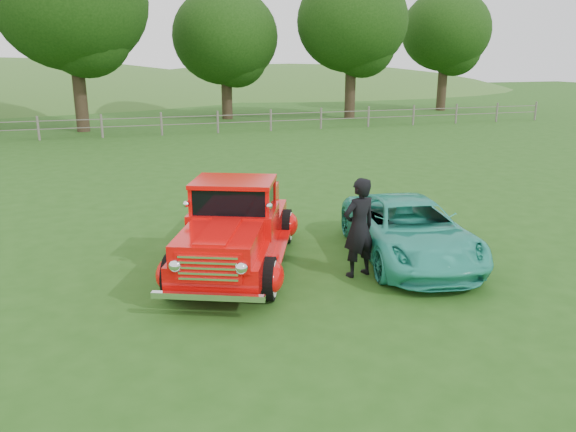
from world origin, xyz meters
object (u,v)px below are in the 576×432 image
object	(u,v)px
tree_near_east	(225,37)
red_pickup	(236,228)
tree_near_west	(71,2)
man	(359,228)
tree_far_east	(446,31)
teal_sedan	(409,230)
tree_mid_east	(352,22)

from	to	relation	value
tree_near_east	red_pickup	distance (m)	27.97
tree_near_west	red_pickup	bearing A→B (deg)	-81.41
tree_near_west	man	distance (m)	25.54
tree_near_west	tree_far_east	distance (m)	26.49
teal_sedan	man	xyz separation A→B (m)	(-1.39, -0.55, 0.34)
tree_mid_east	teal_sedan	size ratio (longest dim) A/B	2.15
tree_far_east	teal_sedan	distance (m)	34.82
tree_near_west	tree_near_east	size ratio (longest dim) A/B	1.25
tree_mid_east	tree_far_east	world-z (taller)	tree_mid_east
tree_mid_east	man	xyz separation A→B (m)	(-11.42, -26.23, -5.22)
tree_near_west	red_pickup	size ratio (longest dim) A/B	1.98
tree_far_east	tree_near_east	bearing A→B (deg)	-176.63
tree_far_east	man	bearing A→B (deg)	-124.94
tree_far_east	teal_sedan	xyz separation A→B (m)	(-19.03, -28.68, -5.25)
red_pickup	teal_sedan	bearing A→B (deg)	12.92
man	tree_near_east	bearing A→B (deg)	-109.89
tree_near_west	teal_sedan	xyz separation A→B (m)	(6.97, -23.68, -6.19)
tree_near_west	tree_far_east	size ratio (longest dim) A/B	1.18
tree_far_east	red_pickup	distance (m)	36.33
red_pickup	teal_sedan	world-z (taller)	red_pickup
tree_near_west	tree_mid_east	world-z (taller)	tree_near_west
tree_near_east	tree_far_east	bearing A→B (deg)	3.37
tree_near_west	man	world-z (taller)	tree_near_west
tree_mid_east	man	size ratio (longest dim) A/B	4.96
tree_mid_east	teal_sedan	bearing A→B (deg)	-111.33
tree_far_east	red_pickup	size ratio (longest dim) A/B	1.68
tree_near_east	man	bearing A→B (deg)	-96.91
tree_near_east	tree_far_east	size ratio (longest dim) A/B	0.94
tree_near_east	red_pickup	size ratio (longest dim) A/B	1.58
red_pickup	man	bearing A→B (deg)	-6.27
tree_near_west	tree_near_east	xyz separation A→B (m)	(9.00, 4.00, -1.55)
tree_near_west	man	bearing A→B (deg)	-77.04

